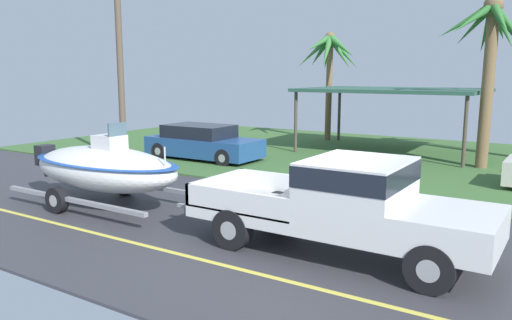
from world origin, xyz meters
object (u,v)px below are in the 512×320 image
carport_awning (393,91)px  utility_pole (120,60)px  pickup_truck_towing (355,203)px  palm_tree_near_left (330,56)px  palm_tree_near_right (491,41)px  boat_on_trailer (104,168)px  parked_sedan_near (203,143)px

carport_awning → utility_pole: size_ratio=0.98×
pickup_truck_towing → palm_tree_near_left: size_ratio=1.10×
palm_tree_near_left → palm_tree_near_right: size_ratio=0.89×
pickup_truck_towing → utility_pole: size_ratio=0.80×
boat_on_trailer → utility_pole: utility_pole is taller
palm_tree_near_left → parked_sedan_near: bearing=-103.1°
carport_awning → palm_tree_near_left: bearing=151.7°
boat_on_trailer → utility_pole: bearing=133.3°
pickup_truck_towing → parked_sedan_near: pickup_truck_towing is taller
parked_sedan_near → carport_awning: bearing=45.3°
boat_on_trailer → utility_pole: size_ratio=0.80×
carport_awning → palm_tree_near_right: palm_tree_near_right is taller
parked_sedan_near → palm_tree_near_right: bearing=22.5°
pickup_truck_towing → utility_pole: 12.91m
pickup_truck_towing → boat_on_trailer: size_ratio=0.99×
parked_sedan_near → utility_pole: (-2.37, -1.93, 3.20)m
carport_awning → utility_pole: utility_pole is taller
palm_tree_near_left → pickup_truck_towing: bearing=-63.6°
parked_sedan_near → palm_tree_near_right: (9.65, 3.99, 3.81)m
palm_tree_near_left → palm_tree_near_right: (7.82, -3.85, 0.27)m
boat_on_trailer → palm_tree_near_right: 13.61m
pickup_truck_towing → palm_tree_near_right: bearing=87.5°
utility_pole → palm_tree_near_left: bearing=66.7°
pickup_truck_towing → palm_tree_near_right: size_ratio=0.99×
pickup_truck_towing → carport_awning: size_ratio=0.81×
parked_sedan_near → utility_pole: utility_pole is taller
carport_awning → palm_tree_near_left: (-3.86, 2.08, 1.59)m
pickup_truck_towing → boat_on_trailer: 6.79m
palm_tree_near_left → utility_pole: utility_pole is taller
utility_pole → carport_awning: bearing=43.6°
boat_on_trailer → palm_tree_near_left: bearing=92.1°
parked_sedan_near → palm_tree_near_left: (1.83, 7.84, 3.55)m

